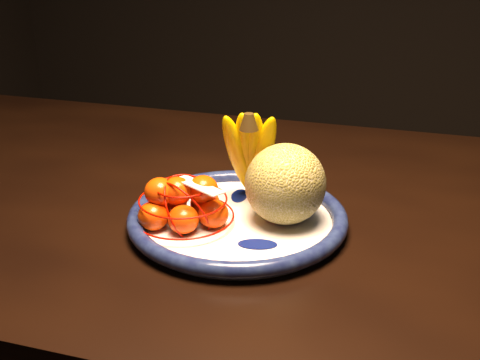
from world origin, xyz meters
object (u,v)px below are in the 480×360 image
(cantaloupe, at_px, (285,184))
(banana_bunch, at_px, (250,150))
(dining_table, at_px, (163,226))
(fruit_bowl, at_px, (237,219))
(mandarin_bag, at_px, (183,204))

(cantaloupe, xyz_separation_m, banana_bunch, (-0.07, 0.05, 0.02))
(dining_table, relative_size, fruit_bowl, 4.64)
(dining_table, bearing_deg, cantaloupe, -20.83)
(cantaloupe, distance_m, mandarin_bag, 0.15)
(dining_table, height_order, banana_bunch, banana_bunch)
(cantaloupe, bearing_deg, mandarin_bag, -155.50)
(dining_table, distance_m, mandarin_bag, 0.21)
(fruit_bowl, height_order, cantaloupe, cantaloupe)
(fruit_bowl, xyz_separation_m, mandarin_bag, (-0.07, -0.04, 0.03))
(fruit_bowl, bearing_deg, mandarin_bag, -148.65)
(mandarin_bag, bearing_deg, banana_bunch, 61.94)
(fruit_bowl, distance_m, cantaloupe, 0.09)
(banana_bunch, height_order, mandarin_bag, banana_bunch)
(fruit_bowl, height_order, banana_bunch, banana_bunch)
(banana_bunch, distance_m, mandarin_bag, 0.14)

